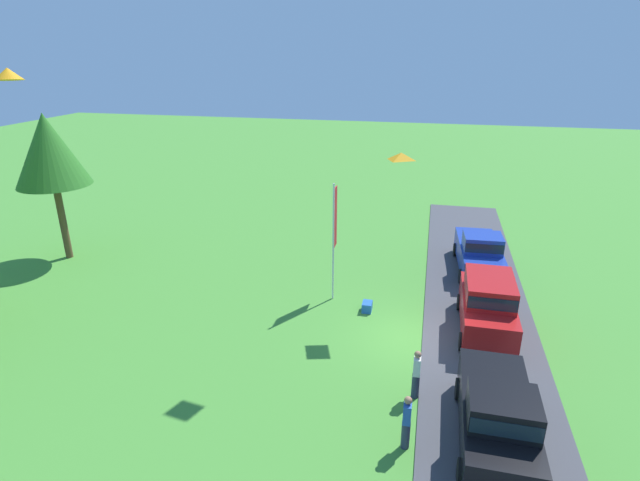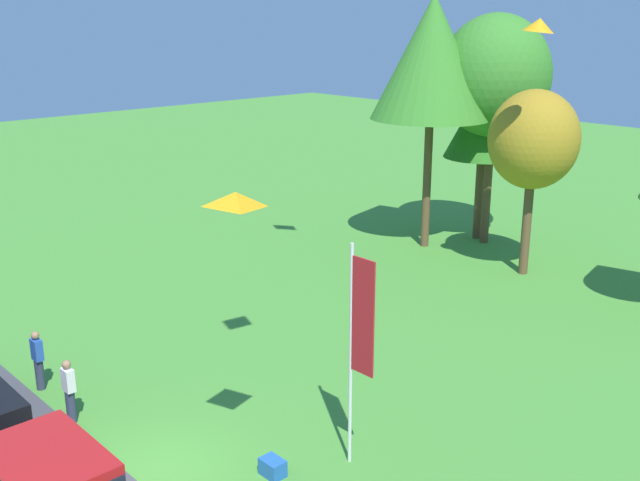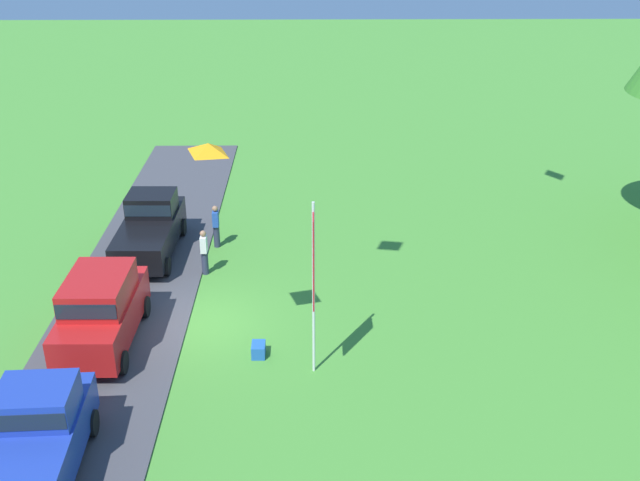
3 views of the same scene
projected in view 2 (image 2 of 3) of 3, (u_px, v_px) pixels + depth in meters
name	position (u px, v px, depth m)	size (l,w,h in m)	color
ground_plane	(155.00, 475.00, 16.75)	(120.00, 120.00, 0.00)	#478E33
person_beside_suv	(69.00, 391.00, 18.69)	(0.36, 0.24, 1.71)	#2D334C
person_watching_sky	(38.00, 360.00, 20.37)	(0.36, 0.24, 1.71)	#2D334C
tree_far_right	(432.00, 58.00, 30.97)	(5.08, 5.08, 10.73)	brown
tree_right_of_center	(483.00, 120.00, 32.93)	(3.39, 3.39, 7.15)	brown
tree_center_back	(495.00, 77.00, 31.73)	(4.73, 4.73, 9.98)	brown
tree_left_of_center	(534.00, 141.00, 28.26)	(3.43, 3.43, 7.24)	brown
flag_banner	(359.00, 331.00, 16.16)	(0.71, 0.08, 5.28)	silver
cooler_box	(273.00, 467.00, 16.70)	(0.56, 0.40, 0.40)	blue
kite_delta_trailing_tail	(539.00, 25.00, 24.34)	(1.03, 1.03, 0.45)	orange
kite_diamond_topmost	(236.00, 199.00, 13.92)	(0.86, 0.91, 0.28)	orange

